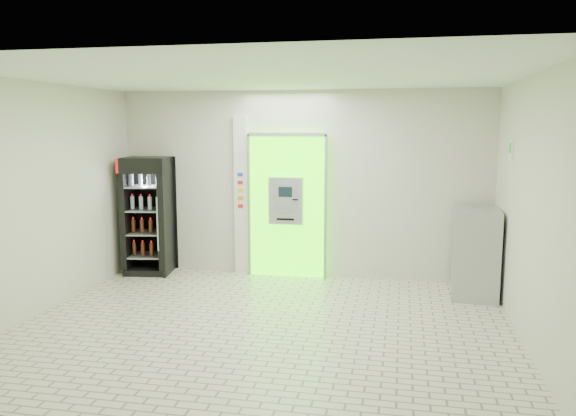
# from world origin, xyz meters

# --- Properties ---
(ground) EXTENTS (6.00, 6.00, 0.00)m
(ground) POSITION_xyz_m (0.00, 0.00, 0.00)
(ground) COLOR beige
(ground) RESTS_ON ground
(room_shell) EXTENTS (6.00, 6.00, 6.00)m
(room_shell) POSITION_xyz_m (0.00, 0.00, 1.84)
(room_shell) COLOR beige
(room_shell) RESTS_ON ground
(atm_assembly) EXTENTS (1.30, 0.24, 2.33)m
(atm_assembly) POSITION_xyz_m (-0.20, 2.41, 1.17)
(atm_assembly) COLOR #36EB00
(atm_assembly) RESTS_ON ground
(pillar) EXTENTS (0.22, 0.11, 2.60)m
(pillar) POSITION_xyz_m (-0.98, 2.45, 1.30)
(pillar) COLOR silver
(pillar) RESTS_ON ground
(beverage_cooler) EXTENTS (0.82, 0.77, 1.93)m
(beverage_cooler) POSITION_xyz_m (-2.50, 2.18, 0.93)
(beverage_cooler) COLOR black
(beverage_cooler) RESTS_ON ground
(steel_cabinet) EXTENTS (0.71, 1.00, 1.26)m
(steel_cabinet) POSITION_xyz_m (2.67, 1.90, 0.63)
(steel_cabinet) COLOR #A0A2A7
(steel_cabinet) RESTS_ON ground
(exit_sign) EXTENTS (0.02, 0.22, 0.26)m
(exit_sign) POSITION_xyz_m (2.99, 1.40, 2.12)
(exit_sign) COLOR white
(exit_sign) RESTS_ON room_shell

